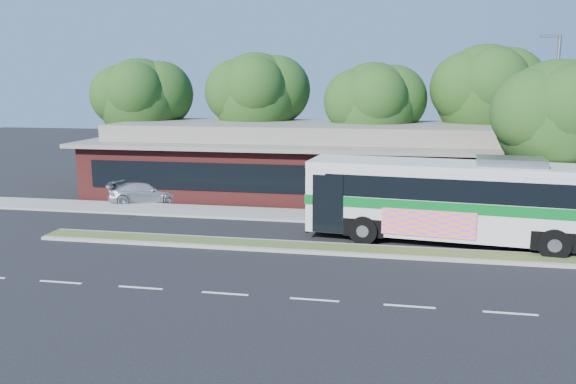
# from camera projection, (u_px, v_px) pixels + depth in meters

# --- Properties ---
(ground) EXTENTS (120.00, 120.00, 0.00)m
(ground) POSITION_uv_depth(u_px,v_px,m) (331.00, 255.00, 22.91)
(ground) COLOR black
(ground) RESTS_ON ground
(median_strip) EXTENTS (26.00, 1.10, 0.15)m
(median_strip) POSITION_uv_depth(u_px,v_px,m) (333.00, 249.00, 23.48)
(median_strip) COLOR #415624
(median_strip) RESTS_ON ground
(sidewalk) EXTENTS (44.00, 2.60, 0.12)m
(sidewalk) POSITION_uv_depth(u_px,v_px,m) (344.00, 217.00, 29.08)
(sidewalk) COLOR gray
(sidewalk) RESTS_ON ground
(parking_lot) EXTENTS (14.00, 12.00, 0.01)m
(parking_lot) POSITION_uv_depth(u_px,v_px,m) (67.00, 193.00, 35.79)
(parking_lot) COLOR black
(parking_lot) RESTS_ON ground
(plaza_building) EXTENTS (33.20, 11.20, 4.45)m
(plaza_building) POSITION_uv_depth(u_px,v_px,m) (354.00, 161.00, 35.06)
(plaza_building) COLOR maroon
(plaza_building) RESTS_ON ground
(lamp_post) EXTENTS (0.93, 0.18, 9.07)m
(lamp_post) POSITION_uv_depth(u_px,v_px,m) (551.00, 127.00, 26.07)
(lamp_post) COLOR slate
(lamp_post) RESTS_ON ground
(tree_bg_a) EXTENTS (6.47, 5.80, 8.63)m
(tree_bg_a) POSITION_uv_depth(u_px,v_px,m) (147.00, 99.00, 39.04)
(tree_bg_a) COLOR black
(tree_bg_a) RESTS_ON ground
(tree_bg_b) EXTENTS (6.69, 6.00, 9.00)m
(tree_bg_b) POSITION_uv_depth(u_px,v_px,m) (263.00, 95.00, 38.52)
(tree_bg_b) COLOR black
(tree_bg_b) RESTS_ON ground
(tree_bg_c) EXTENTS (6.24, 5.60, 8.26)m
(tree_bg_c) POSITION_uv_depth(u_px,v_px,m) (379.00, 104.00, 36.22)
(tree_bg_c) COLOR black
(tree_bg_c) RESTS_ON ground
(tree_bg_d) EXTENTS (6.91, 6.20, 9.37)m
(tree_bg_d) POSITION_uv_depth(u_px,v_px,m) (492.00, 91.00, 35.79)
(tree_bg_d) COLOR black
(tree_bg_d) RESTS_ON ground
(transit_bus) EXTENTS (13.88, 4.45, 3.83)m
(transit_bus) POSITION_uv_depth(u_px,v_px,m) (468.00, 195.00, 24.14)
(transit_bus) COLOR silver
(transit_bus) RESTS_ON ground
(sedan) EXTENTS (4.63, 3.07, 1.25)m
(sedan) POSITION_uv_depth(u_px,v_px,m) (146.00, 192.00, 32.89)
(sedan) COLOR #B4B4BB
(sedan) RESTS_ON ground
(sidewalk_tree) EXTENTS (6.00, 5.38, 7.99)m
(sidewalk_tree) POSITION_uv_depth(u_px,v_px,m) (564.00, 116.00, 25.86)
(sidewalk_tree) COLOR black
(sidewalk_tree) RESTS_ON ground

